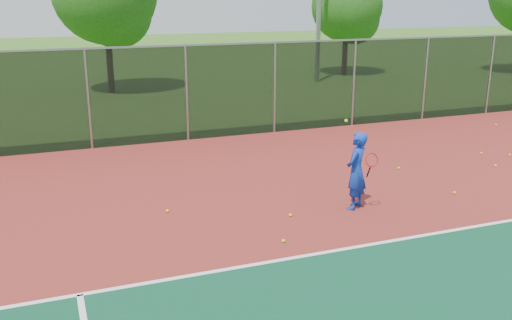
{
  "coord_description": "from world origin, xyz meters",
  "views": [
    {
      "loc": [
        -7.21,
        -5.45,
        4.6
      ],
      "look_at": [
        -3.29,
        5.0,
        1.3
      ],
      "focal_mm": 40.0,
      "sensor_mm": 36.0,
      "label": 1
    }
  ],
  "objects": [
    {
      "name": "tree_back_mid",
      "position": [
        9.24,
        23.58,
        3.66
      ],
      "size": [
        3.98,
        3.98,
        5.84
      ],
      "color": "#341F13",
      "rests_on": "ground"
    },
    {
      "name": "practice_ball_3",
      "position": [
        4.11,
        6.14,
        0.06
      ],
      "size": [
        0.07,
        0.07,
        0.07
      ],
      "primitive_type": "sphere",
      "color": "#CFE41A",
      "rests_on": "court_apron"
    },
    {
      "name": "practice_ball_0",
      "position": [
        4.64,
        7.28,
        0.06
      ],
      "size": [
        0.07,
        0.07,
        0.07
      ],
      "primitive_type": "sphere",
      "color": "#CFE41A",
      "rests_on": "court_apron"
    },
    {
      "name": "practice_ball_8",
      "position": [
        1.52,
        6.89,
        0.06
      ],
      "size": [
        0.07,
        0.07,
        0.07
      ],
      "primitive_type": "sphere",
      "color": "#CFE41A",
      "rests_on": "court_apron"
    },
    {
      "name": "practice_ball_7",
      "position": [
        -2.58,
        4.82,
        0.06
      ],
      "size": [
        0.07,
        0.07,
        0.07
      ],
      "primitive_type": "sphere",
      "color": "#CFE41A",
      "rests_on": "court_apron"
    },
    {
      "name": "practice_ball_6",
      "position": [
        5.28,
        6.84,
        0.06
      ],
      "size": [
        0.07,
        0.07,
        0.07
      ],
      "primitive_type": "sphere",
      "color": "#CFE41A",
      "rests_on": "court_apron"
    },
    {
      "name": "practice_ball_1",
      "position": [
        1.62,
        4.75,
        0.06
      ],
      "size": [
        0.07,
        0.07,
        0.07
      ],
      "primitive_type": "sphere",
      "color": "#CFE41A",
      "rests_on": "court_apron"
    },
    {
      "name": "practice_ball_4",
      "position": [
        -3.22,
        3.68,
        0.06
      ],
      "size": [
        0.07,
        0.07,
        0.07
      ],
      "primitive_type": "sphere",
      "color": "#CFE41A",
      "rests_on": "court_apron"
    },
    {
      "name": "practice_ball_2",
      "position": [
        7.75,
        10.07,
        0.06
      ],
      "size": [
        0.07,
        0.07,
        0.07
      ],
      "primitive_type": "sphere",
      "color": "#CFE41A",
      "rests_on": "court_apron"
    },
    {
      "name": "court_apron",
      "position": [
        0.0,
        2.0,
        0.01
      ],
      "size": [
        30.0,
        20.0,
        0.02
      ],
      "primitive_type": "cube",
      "color": "maroon",
      "rests_on": "ground"
    },
    {
      "name": "tennis_player",
      "position": [
        -1.04,
        4.8,
        0.88
      ],
      "size": [
        0.75,
        0.77,
        2.0
      ],
      "color": "#1234B0",
      "rests_on": "court_apron"
    },
    {
      "name": "practice_ball_5",
      "position": [
        -4.97,
        5.98,
        0.06
      ],
      "size": [
        0.07,
        0.07,
        0.07
      ],
      "primitive_type": "sphere",
      "color": "#CFE41A",
      "rests_on": "court_apron"
    },
    {
      "name": "fence_back",
      "position": [
        0.0,
        12.0,
        1.56
      ],
      "size": [
        30.0,
        0.06,
        3.03
      ],
      "color": "black",
      "rests_on": "court_apron"
    }
  ]
}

